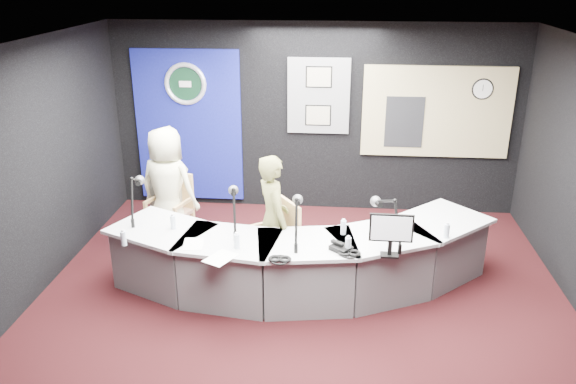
# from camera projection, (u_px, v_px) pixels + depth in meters

# --- Properties ---
(ground) EXTENTS (6.00, 6.00, 0.00)m
(ground) POSITION_uv_depth(u_px,v_px,m) (300.00, 314.00, 6.25)
(ground) COLOR black
(ground) RESTS_ON ground
(ceiling) EXTENTS (6.00, 6.00, 0.02)m
(ceiling) POSITION_uv_depth(u_px,v_px,m) (302.00, 51.00, 5.22)
(ceiling) COLOR silver
(ceiling) RESTS_ON ground
(wall_back) EXTENTS (6.00, 0.02, 2.80)m
(wall_back) POSITION_uv_depth(u_px,v_px,m) (315.00, 119.00, 8.52)
(wall_back) COLOR black
(wall_back) RESTS_ON ground
(wall_left) EXTENTS (0.02, 6.00, 2.80)m
(wall_left) POSITION_uv_depth(u_px,v_px,m) (13.00, 184.00, 5.99)
(wall_left) COLOR black
(wall_left) RESTS_ON ground
(broadcast_desk) EXTENTS (4.50, 1.90, 0.75)m
(broadcast_desk) POSITION_uv_depth(u_px,v_px,m) (299.00, 259.00, 6.63)
(broadcast_desk) COLOR #B9BCBE
(broadcast_desk) RESTS_ON ground
(backdrop_panel) EXTENTS (1.60, 0.05, 2.30)m
(backdrop_panel) POSITION_uv_depth(u_px,v_px,m) (189.00, 126.00, 8.70)
(backdrop_panel) COLOR navy
(backdrop_panel) RESTS_ON wall_back
(agency_seal) EXTENTS (0.63, 0.07, 0.63)m
(agency_seal) POSITION_uv_depth(u_px,v_px,m) (185.00, 84.00, 8.43)
(agency_seal) COLOR silver
(agency_seal) RESTS_ON backdrop_panel
(seal_center) EXTENTS (0.48, 0.01, 0.48)m
(seal_center) POSITION_uv_depth(u_px,v_px,m) (185.00, 84.00, 8.43)
(seal_center) COLOR black
(seal_center) RESTS_ON backdrop_panel
(pinboard) EXTENTS (0.90, 0.04, 1.10)m
(pinboard) POSITION_uv_depth(u_px,v_px,m) (319.00, 96.00, 8.36)
(pinboard) COLOR slate
(pinboard) RESTS_ON wall_back
(framed_photo_upper) EXTENTS (0.34, 0.02, 0.27)m
(framed_photo_upper) POSITION_uv_depth(u_px,v_px,m) (319.00, 77.00, 8.23)
(framed_photo_upper) COLOR gray
(framed_photo_upper) RESTS_ON pinboard
(framed_photo_lower) EXTENTS (0.34, 0.02, 0.27)m
(framed_photo_lower) POSITION_uv_depth(u_px,v_px,m) (318.00, 115.00, 8.43)
(framed_photo_lower) COLOR gray
(framed_photo_lower) RESTS_ON pinboard
(booth_window_frame) EXTENTS (2.12, 0.06, 1.32)m
(booth_window_frame) POSITION_uv_depth(u_px,v_px,m) (436.00, 112.00, 8.29)
(booth_window_frame) COLOR tan
(booth_window_frame) RESTS_ON wall_back
(booth_glow) EXTENTS (2.00, 0.02, 1.20)m
(booth_glow) POSITION_uv_depth(u_px,v_px,m) (437.00, 112.00, 8.28)
(booth_glow) COLOR #FFE4A1
(booth_glow) RESTS_ON booth_window_frame
(equipment_rack) EXTENTS (0.55, 0.02, 0.75)m
(equipment_rack) POSITION_uv_depth(u_px,v_px,m) (404.00, 122.00, 8.35)
(equipment_rack) COLOR black
(equipment_rack) RESTS_ON booth_window_frame
(wall_clock) EXTENTS (0.28, 0.01, 0.28)m
(wall_clock) POSITION_uv_depth(u_px,v_px,m) (483.00, 89.00, 8.08)
(wall_clock) COLOR white
(wall_clock) RESTS_ON booth_window_frame
(armchair_left) EXTENTS (0.71, 0.71, 0.99)m
(armchair_left) POSITION_uv_depth(u_px,v_px,m) (170.00, 210.00, 7.65)
(armchair_left) COLOR tan
(armchair_left) RESTS_ON ground
(armchair_right) EXTENTS (0.75, 0.75, 0.96)m
(armchair_right) POSITION_uv_depth(u_px,v_px,m) (273.00, 242.00, 6.79)
(armchair_right) COLOR tan
(armchair_right) RESTS_ON ground
(draped_jacket) EXTENTS (0.51, 0.26, 0.70)m
(draped_jacket) POSITION_uv_depth(u_px,v_px,m) (166.00, 194.00, 7.83)
(draped_jacket) COLOR gray
(draped_jacket) RESTS_ON armchair_left
(person_man) EXTENTS (0.90, 0.70, 1.63)m
(person_man) POSITION_uv_depth(u_px,v_px,m) (168.00, 188.00, 7.53)
(person_man) COLOR beige
(person_man) RESTS_ON ground
(person_woman) EXTENTS (0.59, 0.67, 1.56)m
(person_woman) POSITION_uv_depth(u_px,v_px,m) (273.00, 219.00, 6.68)
(person_woman) COLOR olive
(person_woman) RESTS_ON ground
(computer_monitor) EXTENTS (0.48, 0.04, 0.33)m
(computer_monitor) POSITION_uv_depth(u_px,v_px,m) (391.00, 228.00, 5.79)
(computer_monitor) COLOR black
(computer_monitor) RESTS_ON broadcast_desk
(desk_phone) EXTENTS (0.26, 0.26, 0.05)m
(desk_phone) POSITION_uv_depth(u_px,v_px,m) (341.00, 248.00, 6.01)
(desk_phone) COLOR black
(desk_phone) RESTS_ON broadcast_desk
(headphones_near) EXTENTS (0.21, 0.21, 0.04)m
(headphones_near) POSITION_uv_depth(u_px,v_px,m) (349.00, 253.00, 5.92)
(headphones_near) COLOR black
(headphones_near) RESTS_ON broadcast_desk
(headphones_far) EXTENTS (0.22, 0.22, 0.04)m
(headphones_far) POSITION_uv_depth(u_px,v_px,m) (280.00, 259.00, 5.80)
(headphones_far) COLOR black
(headphones_far) RESTS_ON broadcast_desk
(paper_stack) EXTENTS (0.24, 0.32, 0.00)m
(paper_stack) POSITION_uv_depth(u_px,v_px,m) (193.00, 244.00, 6.15)
(paper_stack) COLOR white
(paper_stack) RESTS_ON broadcast_desk
(notepad) EXTENTS (0.36, 0.40, 0.00)m
(notepad) POSITION_uv_depth(u_px,v_px,m) (221.00, 258.00, 5.86)
(notepad) COLOR white
(notepad) RESTS_ON broadcast_desk
(boom_mic_a) EXTENTS (0.22, 0.73, 0.60)m
(boom_mic_a) POSITION_uv_depth(u_px,v_px,m) (136.00, 193.00, 6.72)
(boom_mic_a) COLOR black
(boom_mic_a) RESTS_ON broadcast_desk
(boom_mic_b) EXTENTS (0.24, 0.73, 0.60)m
(boom_mic_b) POSITION_uv_depth(u_px,v_px,m) (234.00, 204.00, 6.41)
(boom_mic_b) COLOR black
(boom_mic_b) RESTS_ON broadcast_desk
(boom_mic_c) EXTENTS (0.16, 0.74, 0.60)m
(boom_mic_c) POSITION_uv_depth(u_px,v_px,m) (297.00, 214.00, 6.15)
(boom_mic_c) COLOR black
(boom_mic_c) RESTS_ON broadcast_desk
(boom_mic_d) EXTENTS (0.35, 0.69, 0.60)m
(boom_mic_d) POSITION_uv_depth(u_px,v_px,m) (388.00, 215.00, 6.11)
(boom_mic_d) COLOR black
(boom_mic_d) RESTS_ON broadcast_desk
(water_bottles) EXTENTS (3.50, 0.57, 0.18)m
(water_bottles) POSITION_uv_depth(u_px,v_px,m) (287.00, 233.00, 6.19)
(water_bottles) COLOR silver
(water_bottles) RESTS_ON broadcast_desk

